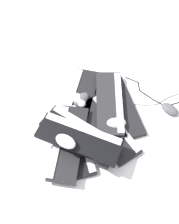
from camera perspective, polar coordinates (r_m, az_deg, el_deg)
The scene contains 16 objects.
ground_plane at distance 1.42m, azimuth 0.77°, elevation -3.77°, with size 3.20×3.20×0.00m, color white.
keyboard_0 at distance 1.50m, azimuth 7.07°, elevation 1.42°, with size 0.31×0.46×0.03m.
keyboard_1 at distance 1.52m, azimuth -2.14°, elevation 3.15°, with size 0.44×0.39×0.03m.
keyboard_2 at distance 1.38m, azimuth -3.67°, elevation -6.31°, with size 0.32×0.46×0.03m.
keyboard_3 at distance 1.41m, azimuth 4.20°, elevation -3.70°, with size 0.20×0.45×0.03m.
keyboard_4 at distance 1.34m, azimuth -4.91°, elevation -6.87°, with size 0.43×0.41×0.03m.
keyboard_5 at distance 1.33m, azimuth -2.15°, elevation -5.21°, with size 0.27×0.46×0.03m.
keyboard_6 at distance 1.28m, azimuth -2.38°, elevation -6.02°, with size 0.34×0.46×0.03m.
keyboard_7 at distance 1.47m, azimuth 4.66°, elevation 2.24°, with size 0.40×0.44×0.03m.
mouse_0 at distance 1.24m, azimuth -5.48°, elevation -6.69°, with size 0.11×0.07×0.04m, color silver.
mouse_1 at distance 1.39m, azimuth 6.12°, elevation -2.51°, with size 0.11×0.07×0.04m, color #B7B7BC.
mouse_2 at distance 1.47m, azimuth -1.91°, elevation 2.93°, with size 0.11×0.07×0.04m, color #4C4C51.
mouse_3 at distance 1.47m, azimuth -2.43°, elevation 2.75°, with size 0.11×0.07×0.04m, color #B7B7BC.
mouse_4 at distance 1.54m, azimuth 17.88°, elevation 0.65°, with size 0.11×0.07×0.04m, color #4C4C51.
cable_0 at distance 1.60m, azimuth 15.09°, elevation 3.83°, with size 0.22×0.39×0.01m.
cable_1 at distance 1.57m, azimuth 10.44°, elevation 3.98°, with size 0.29×0.44×0.01m.
Camera 1 is at (-0.43, -0.50, 1.26)m, focal length 40.00 mm.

